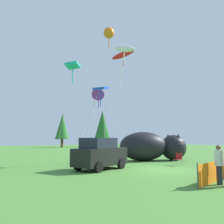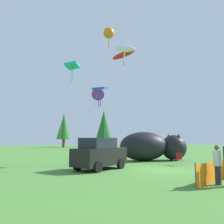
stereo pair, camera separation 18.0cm
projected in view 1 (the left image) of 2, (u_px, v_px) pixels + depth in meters
name	position (u px, v px, depth m)	size (l,w,h in m)	color
ground_plane	(158.00, 170.00, 15.80)	(120.00, 120.00, 0.00)	#477F33
parked_car	(100.00, 154.00, 15.99)	(4.14, 2.60, 2.02)	black
folding_chair	(178.00, 158.00, 18.42)	(0.57, 0.57, 0.91)	maroon
inflatable_cat	(152.00, 147.00, 22.40)	(6.32, 4.50, 2.57)	black
spectator_in_yellow_shirt	(219.00, 163.00, 10.82)	(0.37, 0.37, 1.69)	#2D2D38
kite_red_lizard	(123.00, 55.00, 26.64)	(1.98, 2.49, 11.61)	silver
kite_orange_flower	(109.00, 34.00, 19.91)	(1.15, 2.05, 10.82)	silver
kite_blue_box	(100.00, 90.00, 17.76)	(2.96, 1.38, 5.72)	silver
kite_teal_diamond	(72.00, 67.00, 17.90)	(1.27, 3.04, 7.41)	silver
kite_purple_delta	(98.00, 92.00, 20.26)	(2.14, 1.95, 6.46)	silver
kite_white_ghost	(124.00, 49.00, 22.93)	(2.47, 2.71, 10.95)	silver
horizon_tree_east	(102.00, 124.00, 61.23)	(3.70, 3.70, 8.83)	brown
horizon_tree_mid	(62.00, 127.00, 56.06)	(3.17, 3.17, 7.56)	brown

